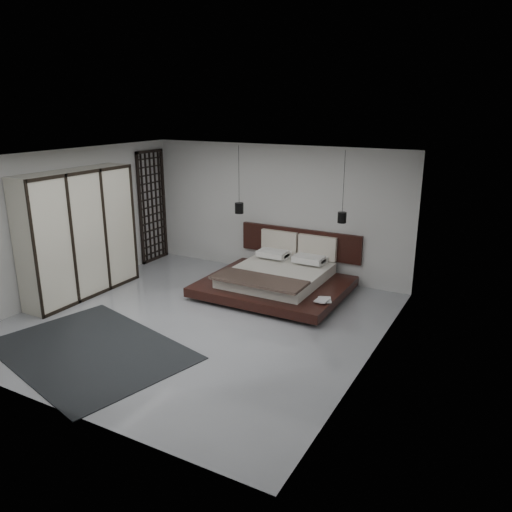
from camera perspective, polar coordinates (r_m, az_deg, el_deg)
The scene contains 14 objects.
floor at distance 8.79m, azimuth -6.66°, elevation -7.32°, with size 6.00×6.00×0.00m, color gray.
ceiling at distance 8.06m, azimuth -7.35°, elevation 11.15°, with size 6.00×6.00×0.00m, color white.
wall_back at distance 10.82m, azimuth 2.24°, elevation 5.24°, with size 6.00×6.00×0.00m, color #BBBBB8.
wall_front at distance 6.25m, azimuth -23.11°, elevation -5.03°, with size 6.00×6.00×0.00m, color #BBBBB8.
wall_left at distance 10.31m, azimuth -20.76°, elevation 3.55°, with size 6.00×6.00×0.00m, color #BBBBB8.
wall_right at distance 7.07m, azimuth 13.28°, elevation -1.60°, with size 6.00×6.00×0.00m, color #BBBBB8.
lattice_screen at distance 11.99m, azimuth -11.75°, elevation 5.56°, with size 0.05×0.90×2.60m, color black.
bed at distance 9.92m, azimuth 2.49°, elevation -2.55°, with size 2.73×2.37×1.07m.
book_lower at distance 8.96m, azimuth 7.13°, elevation -5.00°, with size 0.23×0.30×0.03m, color #99724C.
book_upper at distance 8.93m, azimuth 6.95°, elevation -4.89°, with size 0.21×0.29×0.02m, color #99724C.
pendant_left at distance 10.47m, azimuth -1.93°, elevation 5.52°, with size 0.18×0.18×1.39m.
pendant_right at distance 9.54m, azimuth 9.80°, elevation 4.39°, with size 0.17×0.17×1.35m.
wardrobe at distance 10.12m, azimuth -19.61°, elevation 2.36°, with size 0.59×2.49×2.44m.
rug at distance 8.13m, azimuth -18.36°, elevation -10.19°, with size 2.98×2.13×0.01m, color black.
Camera 1 is at (4.69, -6.51, 3.59)m, focal length 35.00 mm.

